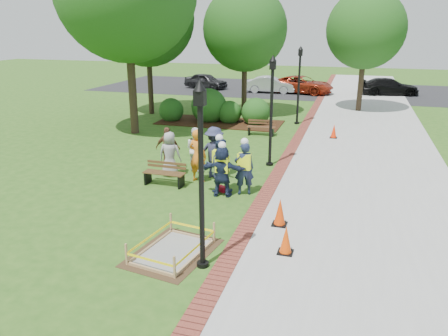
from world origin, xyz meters
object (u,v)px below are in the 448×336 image
(cone_front, at_px, (286,240))
(lamp_near, at_px, (201,164))
(hivis_worker_c, at_px, (219,164))
(hivis_worker_b, at_px, (244,167))
(hivis_worker_a, at_px, (222,169))
(bench_near, at_px, (164,178))
(wet_concrete_pad, at_px, (173,244))

(cone_front, relative_size, lamp_near, 0.17)
(lamp_near, relative_size, hivis_worker_c, 2.16)
(cone_front, distance_m, hivis_worker_b, 4.08)
(cone_front, height_order, hivis_worker_b, hivis_worker_b)
(hivis_worker_a, bearing_deg, bench_near, 170.39)
(hivis_worker_a, height_order, hivis_worker_c, hivis_worker_c)
(bench_near, xyz_separation_m, hivis_worker_a, (2.21, -0.37, 0.66))
(bench_near, xyz_separation_m, cone_front, (4.80, -3.56, 0.10))
(wet_concrete_pad, bearing_deg, bench_near, 116.48)
(hivis_worker_a, height_order, hivis_worker_b, hivis_worker_b)
(cone_front, bearing_deg, hivis_worker_b, 118.82)
(wet_concrete_pad, distance_m, hivis_worker_c, 4.34)
(lamp_near, distance_m, hivis_worker_c, 4.99)
(cone_front, bearing_deg, lamp_near, -146.89)
(wet_concrete_pad, bearing_deg, cone_front, 16.27)
(lamp_near, bearing_deg, hivis_worker_a, 101.10)
(hivis_worker_a, relative_size, hivis_worker_c, 0.93)
(bench_near, xyz_separation_m, hivis_worker_b, (2.85, -0.03, 0.69))
(bench_near, xyz_separation_m, hivis_worker_c, (2.02, -0.06, 0.72))
(wet_concrete_pad, relative_size, hivis_worker_b, 1.33)
(wet_concrete_pad, xyz_separation_m, cone_front, (2.64, 0.77, 0.12))
(cone_front, bearing_deg, bench_near, 143.40)
(hivis_worker_b, height_order, hivis_worker_c, hivis_worker_c)
(lamp_near, xyz_separation_m, hivis_worker_c, (-1.04, 4.64, -1.51))
(hivis_worker_b, bearing_deg, hivis_worker_c, -178.19)
(bench_near, height_order, hivis_worker_b, hivis_worker_b)
(bench_near, height_order, cone_front, bench_near)
(cone_front, xyz_separation_m, hivis_worker_c, (-2.78, 3.51, 0.62))
(hivis_worker_b, relative_size, hivis_worker_c, 0.97)
(hivis_worker_b, bearing_deg, wet_concrete_pad, -99.18)
(cone_front, relative_size, hivis_worker_c, 0.37)
(hivis_worker_a, bearing_deg, lamp_near, -78.90)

